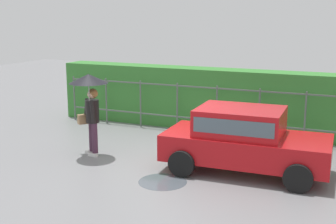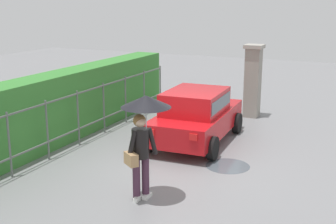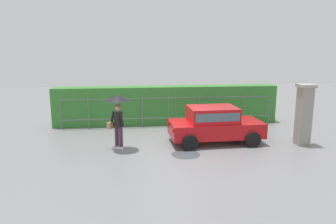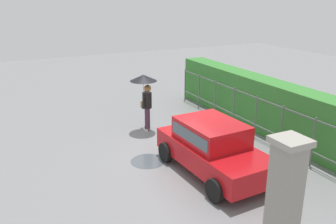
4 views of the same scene
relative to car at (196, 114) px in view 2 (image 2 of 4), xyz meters
The scene contains 7 objects.
ground_plane 1.78m from the car, behind, with size 40.00×40.00×0.00m, color slate.
car is the anchor object (origin of this frame).
pedestrian 3.93m from the car, behind, with size 0.96×0.96×2.11m.
gate_pillar 3.51m from the car, 11.12° to the right, with size 0.60×0.60×2.42m.
fence_section 3.20m from the car, 119.00° to the left, with size 10.19×0.05×1.50m.
hedge_row 3.86m from the car, 113.71° to the left, with size 11.14×0.90×1.90m, color #387F33.
puddle_near 2.12m from the car, 135.75° to the right, with size 1.06×1.06×0.00m, color #4C545B.
Camera 2 is at (-9.57, -4.08, 3.87)m, focal length 48.09 mm.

